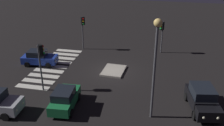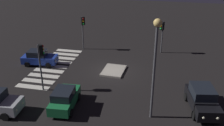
{
  "view_description": "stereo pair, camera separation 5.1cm",
  "coord_description": "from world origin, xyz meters",
  "px_view_note": "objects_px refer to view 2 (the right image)",
  "views": [
    {
      "loc": [
        22.86,
        4.95,
        11.53
      ],
      "look_at": [
        0.0,
        0.0,
        1.0
      ],
      "focal_mm": 40.8,
      "sensor_mm": 36.0,
      "label": 1
    },
    {
      "loc": [
        22.85,
        5.0,
        11.53
      ],
      "look_at": [
        0.0,
        0.0,
        1.0
      ],
      "focal_mm": 40.8,
      "sensor_mm": 36.0,
      "label": 2
    }
  ],
  "objects_px": {
    "car_black": "(202,99)",
    "traffic_light_west": "(162,30)",
    "car_green": "(65,98)",
    "traffic_light_south": "(83,25)",
    "street_lamp": "(155,53)",
    "car_blue": "(39,58)",
    "traffic_island": "(114,71)",
    "traffic_light_east": "(41,56)"
  },
  "relations": [
    {
      "from": "traffic_island",
      "to": "car_black",
      "type": "bearing_deg",
      "value": 57.69
    },
    {
      "from": "car_blue",
      "to": "traffic_light_east",
      "type": "height_order",
      "value": "traffic_light_east"
    },
    {
      "from": "car_green",
      "to": "traffic_light_west",
      "type": "distance_m",
      "value": 15.15
    },
    {
      "from": "car_blue",
      "to": "car_green",
      "type": "xyz_separation_m",
      "value": [
        7.13,
        5.78,
        0.02
      ]
    },
    {
      "from": "traffic_island",
      "to": "traffic_light_west",
      "type": "xyz_separation_m",
      "value": [
        -6.19,
        4.44,
        2.84
      ]
    },
    {
      "from": "traffic_light_south",
      "to": "traffic_light_west",
      "type": "height_order",
      "value": "traffic_light_south"
    },
    {
      "from": "traffic_light_south",
      "to": "traffic_light_east",
      "type": "xyz_separation_m",
      "value": [
        10.3,
        -0.32,
        0.11
      ]
    },
    {
      "from": "traffic_light_south",
      "to": "street_lamp",
      "type": "bearing_deg",
      "value": -4.17
    },
    {
      "from": "car_green",
      "to": "traffic_light_west",
      "type": "xyz_separation_m",
      "value": [
        -13.35,
        6.86,
        2.12
      ]
    },
    {
      "from": "car_blue",
      "to": "traffic_light_east",
      "type": "bearing_deg",
      "value": -66.08
    },
    {
      "from": "car_blue",
      "to": "traffic_light_west",
      "type": "xyz_separation_m",
      "value": [
        -6.21,
        12.64,
        2.14
      ]
    },
    {
      "from": "street_lamp",
      "to": "traffic_island",
      "type": "bearing_deg",
      "value": -148.25
    },
    {
      "from": "car_black",
      "to": "traffic_light_west",
      "type": "bearing_deg",
      "value": -172.18
    },
    {
      "from": "traffic_light_east",
      "to": "street_lamp",
      "type": "height_order",
      "value": "street_lamp"
    },
    {
      "from": "car_blue",
      "to": "traffic_light_west",
      "type": "bearing_deg",
      "value": 19.13
    },
    {
      "from": "traffic_island",
      "to": "street_lamp",
      "type": "xyz_separation_m",
      "value": [
        6.99,
        4.33,
        5.05
      ]
    },
    {
      "from": "traffic_island",
      "to": "car_blue",
      "type": "distance_m",
      "value": 8.23
    },
    {
      "from": "car_black",
      "to": "street_lamp",
      "type": "relative_size",
      "value": 0.59
    },
    {
      "from": "traffic_light_west",
      "to": "car_black",
      "type": "bearing_deg",
      "value": 53.77
    },
    {
      "from": "traffic_light_west",
      "to": "traffic_light_south",
      "type": "bearing_deg",
      "value": -49.21
    },
    {
      "from": "traffic_light_south",
      "to": "street_lamp",
      "type": "height_order",
      "value": "street_lamp"
    },
    {
      "from": "car_black",
      "to": "traffic_light_south",
      "type": "relative_size",
      "value": 1.07
    },
    {
      "from": "car_green",
      "to": "traffic_light_south",
      "type": "distance_m",
      "value": 12.99
    },
    {
      "from": "car_green",
      "to": "traffic_light_east",
      "type": "height_order",
      "value": "traffic_light_east"
    },
    {
      "from": "traffic_light_south",
      "to": "street_lamp",
      "type": "distance_m",
      "value": 15.59
    },
    {
      "from": "traffic_light_east",
      "to": "traffic_light_west",
      "type": "height_order",
      "value": "traffic_light_east"
    },
    {
      "from": "traffic_light_south",
      "to": "traffic_light_west",
      "type": "xyz_separation_m",
      "value": [
        -0.82,
        9.38,
        -0.2
      ]
    },
    {
      "from": "traffic_light_south",
      "to": "traffic_island",
      "type": "bearing_deg",
      "value": 1.59
    },
    {
      "from": "traffic_island",
      "to": "car_green",
      "type": "height_order",
      "value": "car_green"
    },
    {
      "from": "traffic_light_west",
      "to": "car_blue",
      "type": "bearing_deg",
      "value": -28.01
    },
    {
      "from": "traffic_island",
      "to": "car_green",
      "type": "relative_size",
      "value": 0.76
    },
    {
      "from": "traffic_island",
      "to": "traffic_light_west",
      "type": "distance_m",
      "value": 8.13
    },
    {
      "from": "traffic_island",
      "to": "traffic_light_south",
      "type": "bearing_deg",
      "value": -137.39
    },
    {
      "from": "car_green",
      "to": "traffic_light_east",
      "type": "xyz_separation_m",
      "value": [
        -2.23,
        -2.84,
        2.43
      ]
    },
    {
      "from": "car_green",
      "to": "traffic_light_south",
      "type": "height_order",
      "value": "traffic_light_south"
    },
    {
      "from": "traffic_island",
      "to": "traffic_light_east",
      "type": "bearing_deg",
      "value": -46.92
    },
    {
      "from": "traffic_island",
      "to": "traffic_light_west",
      "type": "relative_size",
      "value": 0.76
    },
    {
      "from": "traffic_island",
      "to": "traffic_light_west",
      "type": "bearing_deg",
      "value": 144.39
    },
    {
      "from": "car_blue",
      "to": "street_lamp",
      "type": "relative_size",
      "value": 0.51
    },
    {
      "from": "car_blue",
      "to": "car_black",
      "type": "xyz_separation_m",
      "value": [
        5.1,
        16.31,
        0.11
      ]
    },
    {
      "from": "car_blue",
      "to": "car_green",
      "type": "height_order",
      "value": "car_green"
    },
    {
      "from": "car_blue",
      "to": "traffic_light_east",
      "type": "relative_size",
      "value": 0.9
    }
  ]
}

